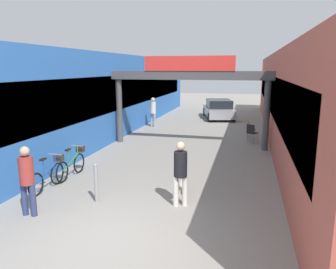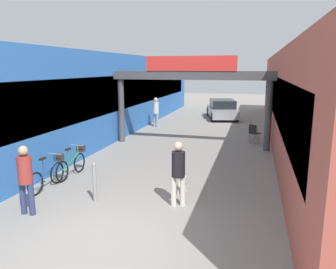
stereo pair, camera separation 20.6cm
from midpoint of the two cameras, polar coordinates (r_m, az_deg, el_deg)
name	(u,v)px [view 2 (the right image)]	position (r m, az deg, el deg)	size (l,w,h in m)	color
ground_plane	(111,238)	(7.27, -9.13, -17.42)	(80.00, 80.00, 0.00)	gray
storefront_left	(109,94)	(18.54, -9.96, 7.01)	(3.00, 26.00, 4.18)	blue
storefront_right	(306,98)	(17.01, 23.17, 5.86)	(3.00, 26.00, 4.18)	#B25142
arcade_sign_gateway	(191,83)	(14.61, 4.42, 8.92)	(7.40, 0.47, 4.01)	#4C4C4F
pedestrian_with_dog	(178,170)	(8.34, 2.52, -6.15)	(0.44, 0.44, 1.69)	silver
pedestrian_companion	(25,176)	(8.51, -22.98, -6.62)	(0.38, 0.34, 1.72)	navy
pedestrian_carrying_crate	(156,110)	(19.65, -1.83, 4.28)	(0.46, 0.46, 1.76)	#8C9EB2
dog_on_leash	(182,183)	(9.40, 3.13, -8.43)	(0.26, 0.64, 0.47)	beige
bicycle_blue_nearest	(49,174)	(10.31, -19.50, -6.44)	(0.46, 1.69, 0.98)	black
bicycle_green_second	(73,163)	(11.20, -15.73, -4.79)	(0.46, 1.69, 0.98)	black
bollard_post_metal	(95,182)	(8.91, -12.02, -8.13)	(0.10, 0.10, 1.06)	gray
cafe_chair_black_nearer	(254,132)	(15.94, 15.06, 0.44)	(0.55, 0.55, 0.89)	gray
cafe_chair_wood_farther	(252,128)	(17.00, 14.78, 1.13)	(0.47, 0.47, 0.89)	gray
parked_car_silver	(222,109)	(23.30, 9.64, 4.34)	(2.65, 4.30, 1.33)	#99999E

